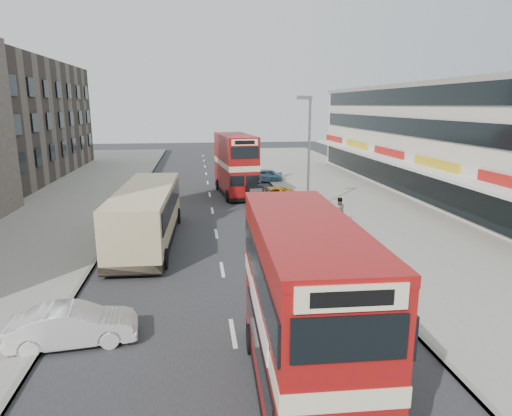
{
  "coord_description": "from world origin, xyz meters",
  "views": [
    {
      "loc": [
        -1.06,
        -11.69,
        7.55
      ],
      "look_at": [
        1.13,
        4.56,
        3.73
      ],
      "focal_mm": 31.24,
      "sensor_mm": 36.0,
      "label": 1
    }
  ],
  "objects_px": {
    "coach": "(147,213)",
    "car_left_front": "(73,325)",
    "car_right_a": "(296,212)",
    "car_right_c": "(263,176)",
    "bus_main": "(304,313)",
    "cyclist": "(260,196)",
    "bus_second": "(236,164)",
    "car_right_b": "(271,195)",
    "street_lamp": "(308,146)",
    "pedestrian_near": "(339,211)"
  },
  "relations": [
    {
      "from": "coach",
      "to": "car_left_front",
      "type": "distance_m",
      "value": 10.82
    },
    {
      "from": "car_right_a",
      "to": "car_right_c",
      "type": "distance_m",
      "value": 15.21
    },
    {
      "from": "bus_main",
      "to": "car_right_a",
      "type": "distance_m",
      "value": 18.54
    },
    {
      "from": "car_right_c",
      "to": "cyclist",
      "type": "height_order",
      "value": "cyclist"
    },
    {
      "from": "bus_second",
      "to": "car_right_b",
      "type": "relative_size",
      "value": 2.14
    },
    {
      "from": "street_lamp",
      "to": "car_left_front",
      "type": "bearing_deg",
      "value": -126.04
    },
    {
      "from": "coach",
      "to": "cyclist",
      "type": "height_order",
      "value": "coach"
    },
    {
      "from": "bus_second",
      "to": "coach",
      "type": "distance_m",
      "value": 14.4
    },
    {
      "from": "street_lamp",
      "to": "pedestrian_near",
      "type": "height_order",
      "value": "street_lamp"
    },
    {
      "from": "coach",
      "to": "car_right_b",
      "type": "relative_size",
      "value": 2.62
    },
    {
      "from": "street_lamp",
      "to": "cyclist",
      "type": "xyz_separation_m",
      "value": [
        -2.73,
        3.67,
        -4.16
      ]
    },
    {
      "from": "street_lamp",
      "to": "car_right_b",
      "type": "xyz_separation_m",
      "value": [
        -1.82,
        4.38,
        -4.2
      ]
    },
    {
      "from": "bus_second",
      "to": "car_right_a",
      "type": "distance_m",
      "value": 10.05
    },
    {
      "from": "car_left_front",
      "to": "cyclist",
      "type": "xyz_separation_m",
      "value": [
        8.91,
        19.67,
        -0.03
      ]
    },
    {
      "from": "car_left_front",
      "to": "car_right_c",
      "type": "distance_m",
      "value": 31.41
    },
    {
      "from": "bus_main",
      "to": "coach",
      "type": "distance_m",
      "value": 15.33
    },
    {
      "from": "car_right_b",
      "to": "cyclist",
      "type": "distance_m",
      "value": 1.16
    },
    {
      "from": "car_right_c",
      "to": "street_lamp",
      "type": "bearing_deg",
      "value": 7.1
    },
    {
      "from": "pedestrian_near",
      "to": "car_left_front",
      "type": "bearing_deg",
      "value": 40.04
    },
    {
      "from": "coach",
      "to": "pedestrian_near",
      "type": "bearing_deg",
      "value": 11.07
    },
    {
      "from": "street_lamp",
      "to": "cyclist",
      "type": "bearing_deg",
      "value": 126.69
    },
    {
      "from": "bus_second",
      "to": "street_lamp",
      "type": "bearing_deg",
      "value": 113.32
    },
    {
      "from": "pedestrian_near",
      "to": "bus_main",
      "type": "bearing_deg",
      "value": 64.78
    },
    {
      "from": "cyclist",
      "to": "pedestrian_near",
      "type": "bearing_deg",
      "value": -65.01
    },
    {
      "from": "bus_main",
      "to": "cyclist",
      "type": "relative_size",
      "value": 4.51
    },
    {
      "from": "bus_main",
      "to": "cyclist",
      "type": "xyz_separation_m",
      "value": [
        2.28,
        23.33,
        -1.84
      ]
    },
    {
      "from": "car_right_c",
      "to": "cyclist",
      "type": "bearing_deg",
      "value": -6.95
    },
    {
      "from": "car_left_front",
      "to": "car_right_b",
      "type": "distance_m",
      "value": 22.62
    },
    {
      "from": "car_left_front",
      "to": "car_right_a",
      "type": "relative_size",
      "value": 0.95
    },
    {
      "from": "car_right_b",
      "to": "car_right_c",
      "type": "height_order",
      "value": "car_right_c"
    },
    {
      "from": "car_right_a",
      "to": "car_right_b",
      "type": "relative_size",
      "value": 0.98
    },
    {
      "from": "bus_second",
      "to": "pedestrian_near",
      "type": "relative_size",
      "value": 5.06
    },
    {
      "from": "street_lamp",
      "to": "bus_second",
      "type": "distance_m",
      "value": 9.08
    },
    {
      "from": "coach",
      "to": "car_right_b",
      "type": "height_order",
      "value": "coach"
    },
    {
      "from": "bus_second",
      "to": "pedestrian_near",
      "type": "height_order",
      "value": "bus_second"
    },
    {
      "from": "bus_main",
      "to": "car_left_front",
      "type": "height_order",
      "value": "bus_main"
    },
    {
      "from": "car_right_a",
      "to": "pedestrian_near",
      "type": "bearing_deg",
      "value": 56.21
    },
    {
      "from": "street_lamp",
      "to": "car_right_a",
      "type": "xyz_separation_m",
      "value": [
        -1.13,
        -1.63,
        -4.18
      ]
    },
    {
      "from": "bus_main",
      "to": "pedestrian_near",
      "type": "height_order",
      "value": "bus_main"
    },
    {
      "from": "pedestrian_near",
      "to": "bus_second",
      "type": "bearing_deg",
      "value": -68.21
    },
    {
      "from": "coach",
      "to": "car_right_a",
      "type": "xyz_separation_m",
      "value": [
        9.24,
        3.68,
        -1.11
      ]
    },
    {
      "from": "street_lamp",
      "to": "car_right_c",
      "type": "xyz_separation_m",
      "value": [
        -1.07,
        13.58,
        -4.12
      ]
    },
    {
      "from": "coach",
      "to": "car_left_front",
      "type": "xyz_separation_m",
      "value": [
        -1.28,
        -10.69,
        -1.07
      ]
    },
    {
      "from": "car_left_front",
      "to": "car_right_a",
      "type": "height_order",
      "value": "car_left_front"
    },
    {
      "from": "bus_second",
      "to": "cyclist",
      "type": "bearing_deg",
      "value": 105.18
    },
    {
      "from": "coach",
      "to": "car_right_c",
      "type": "height_order",
      "value": "coach"
    },
    {
      "from": "car_right_b",
      "to": "cyclist",
      "type": "relative_size",
      "value": 2.23
    },
    {
      "from": "car_right_a",
      "to": "street_lamp",
      "type": "bearing_deg",
      "value": 150.65
    },
    {
      "from": "coach",
      "to": "car_left_front",
      "type": "relative_size",
      "value": 2.8
    },
    {
      "from": "car_right_c",
      "to": "car_right_a",
      "type": "bearing_deg",
      "value": 2.38
    }
  ]
}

